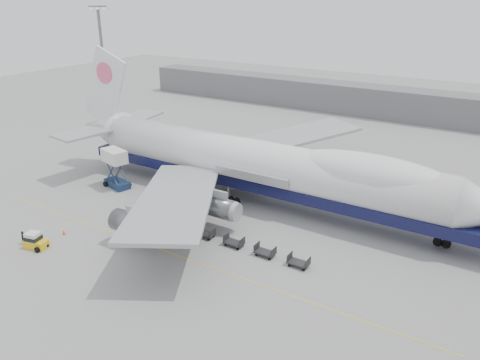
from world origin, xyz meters
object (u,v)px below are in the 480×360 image
Objects in this scene: baggage_tug at (35,241)px; ground_worker at (24,238)px; airliner at (262,164)px; catering_truck at (115,166)px.

ground_worker is at bearing 172.10° from baggage_tug.
airliner reaches higher than catering_truck.
airliner is 11.20× the size of catering_truck.
catering_truck is at bearing 93.40° from baggage_tug.
airliner is at bearing 44.68° from baggage_tug.
airliner is at bearing 32.81° from catering_truck.
catering_truck reaches higher than ground_worker.
airliner reaches higher than baggage_tug.
baggage_tug is at bearing -87.90° from ground_worker.
baggage_tug is at bearing -58.79° from catering_truck.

